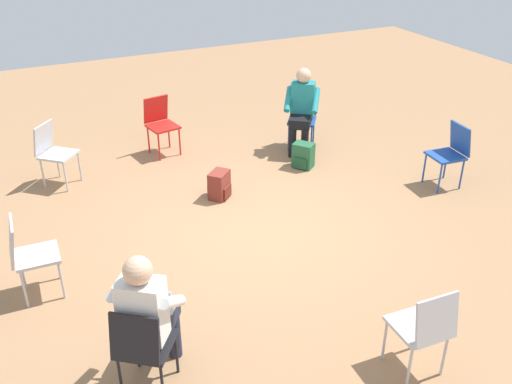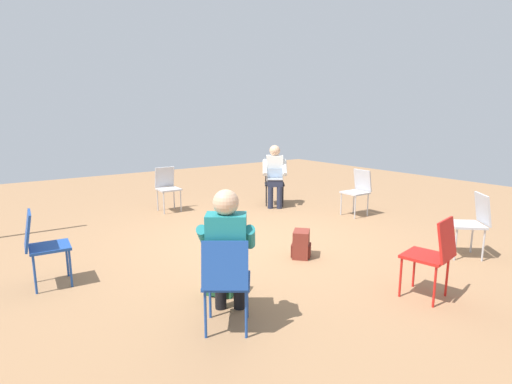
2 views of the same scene
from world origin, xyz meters
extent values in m
plane|color=#99704C|center=(0.00, 0.00, 0.00)|extent=(16.23, 16.23, 0.00)
cube|color=#B7B7BC|center=(2.43, 0.22, 0.43)|extent=(0.41, 0.41, 0.03)
cylinder|color=#B7B7BC|center=(2.26, 0.06, 0.21)|extent=(0.02, 0.02, 0.42)
cylinder|color=#B7B7BC|center=(2.27, 0.40, 0.21)|extent=(0.02, 0.02, 0.42)
cylinder|color=#B7B7BC|center=(2.60, 0.05, 0.21)|extent=(0.02, 0.02, 0.42)
cylinder|color=#B7B7BC|center=(2.61, 0.39, 0.21)|extent=(0.02, 0.02, 0.42)
cube|color=#B7B7BC|center=(2.62, 0.22, 0.65)|extent=(0.10, 0.38, 0.40)
cube|color=#1E4799|center=(-2.67, 0.10, 0.43)|extent=(0.43, 0.43, 0.03)
cylinder|color=#1E4799|center=(-2.48, 0.25, 0.21)|extent=(0.02, 0.02, 0.42)
cylinder|color=#1E4799|center=(-2.51, -0.08, 0.21)|extent=(0.02, 0.02, 0.42)
cylinder|color=#1E4799|center=(-2.82, 0.28, 0.21)|extent=(0.02, 0.02, 0.42)
cylinder|color=#1E4799|center=(-2.85, -0.05, 0.21)|extent=(0.02, 0.02, 0.42)
cube|color=#1E4799|center=(-2.86, 0.12, 0.65)|extent=(0.13, 0.39, 0.40)
cube|color=#B7B7BC|center=(-0.22, 2.55, 0.43)|extent=(0.42, 0.42, 0.03)
cylinder|color=#B7B7BC|center=(-0.05, 2.38, 0.21)|extent=(0.02, 0.02, 0.42)
cylinder|color=#B7B7BC|center=(-0.39, 2.39, 0.21)|extent=(0.02, 0.02, 0.42)
cylinder|color=#B7B7BC|center=(-0.04, 2.72, 0.21)|extent=(0.02, 0.02, 0.42)
cylinder|color=#B7B7BC|center=(-0.38, 2.73, 0.21)|extent=(0.02, 0.02, 0.42)
cube|color=#B7B7BC|center=(-0.21, 2.74, 0.65)|extent=(0.38, 0.11, 0.40)
cube|color=red|center=(0.38, -2.45, 0.43)|extent=(0.47, 0.47, 0.03)
cylinder|color=red|center=(0.18, -2.32, 0.21)|extent=(0.02, 0.02, 0.42)
cylinder|color=red|center=(0.51, -2.25, 0.21)|extent=(0.02, 0.02, 0.42)
cylinder|color=red|center=(0.24, -2.65, 0.21)|extent=(0.02, 0.02, 0.42)
cylinder|color=red|center=(0.57, -2.59, 0.21)|extent=(0.02, 0.02, 0.42)
cube|color=red|center=(0.41, -2.64, 0.65)|extent=(0.39, 0.16, 0.40)
cube|color=#1E4799|center=(-1.58, -1.80, 0.43)|extent=(0.56, 0.56, 0.03)
cylinder|color=#1E4799|center=(-1.62, -1.56, 0.21)|extent=(0.02, 0.02, 0.42)
cylinder|color=#1E4799|center=(-1.35, -1.76, 0.21)|extent=(0.02, 0.02, 0.42)
cylinder|color=#1E4799|center=(-1.82, -1.83, 0.21)|extent=(0.02, 0.02, 0.42)
cylinder|color=#1E4799|center=(-1.54, -2.03, 0.21)|extent=(0.02, 0.02, 0.42)
cube|color=#1E4799|center=(-1.69, -1.95, 0.65)|extent=(0.36, 0.30, 0.40)
cube|color=#B7B7BC|center=(1.91, -2.08, 0.43)|extent=(0.56, 0.56, 0.03)
cylinder|color=#B7B7BC|center=(1.67, -2.10, 0.21)|extent=(0.02, 0.02, 0.42)
cylinder|color=#B7B7BC|center=(1.89, -1.84, 0.21)|extent=(0.02, 0.02, 0.42)
cylinder|color=#B7B7BC|center=(1.92, -2.32, 0.21)|extent=(0.02, 0.02, 0.42)
cylinder|color=#B7B7BC|center=(2.15, -2.07, 0.21)|extent=(0.02, 0.02, 0.42)
cube|color=#B7B7BC|center=(2.05, -2.21, 0.65)|extent=(0.32, 0.35, 0.40)
cube|color=black|center=(1.81, 1.82, 0.43)|extent=(0.56, 0.56, 0.03)
cylinder|color=black|center=(1.85, 1.59, 0.21)|extent=(0.02, 0.02, 0.42)
cylinder|color=black|center=(1.57, 1.79, 0.21)|extent=(0.02, 0.02, 0.42)
cylinder|color=black|center=(2.05, 1.86, 0.21)|extent=(0.02, 0.02, 0.42)
cube|color=black|center=(1.92, 1.98, 0.65)|extent=(0.36, 0.30, 0.40)
cylinder|color=#23283D|center=(1.67, 1.48, 0.23)|extent=(0.11, 0.11, 0.45)
cylinder|color=#23283D|center=(1.52, 1.59, 0.23)|extent=(0.11, 0.11, 0.45)
cube|color=#23283D|center=(1.70, 1.67, 0.51)|extent=(0.49, 0.52, 0.14)
cube|color=silver|center=(1.81, 1.82, 0.77)|extent=(0.40, 0.38, 0.52)
sphere|color=#DBAD89|center=(1.81, 1.82, 1.13)|extent=(0.22, 0.22, 0.22)
cylinder|color=silver|center=(1.91, 1.62, 0.80)|extent=(0.31, 0.37, 0.31)
cylinder|color=silver|center=(1.59, 1.86, 0.80)|extent=(0.31, 0.37, 0.31)
cube|color=#9EA0A5|center=(1.63, 1.58, 0.59)|extent=(0.37, 0.36, 0.02)
cube|color=#B2D1F2|center=(1.70, 1.67, 0.70)|extent=(0.27, 0.22, 0.20)
cylinder|color=black|center=(-1.45, -1.45, 0.23)|extent=(0.11, 0.11, 0.45)
cylinder|color=black|center=(-1.30, -1.56, 0.23)|extent=(0.11, 0.11, 0.45)
cube|color=black|center=(-1.47, -1.64, 0.51)|extent=(0.49, 0.52, 0.14)
cube|color=teal|center=(-1.58, -1.80, 0.77)|extent=(0.40, 0.38, 0.52)
sphere|color=#DBAD89|center=(-1.58, -1.80, 1.13)|extent=(0.22, 0.22, 0.22)
cylinder|color=teal|center=(-1.69, -1.60, 0.80)|extent=(0.30, 0.37, 0.31)
cylinder|color=teal|center=(-1.36, -1.83, 0.80)|extent=(0.30, 0.37, 0.31)
cube|color=maroon|center=(0.14, -0.85, 0.18)|extent=(0.34, 0.34, 0.36)
cube|color=maroon|center=(0.14, -0.85, 0.10)|extent=(0.31, 0.32, 0.16)
cube|color=#235B38|center=(-1.27, -1.18, 0.18)|extent=(0.33, 0.34, 0.36)
cube|color=#1C492C|center=(-1.27, -1.18, 0.10)|extent=(0.32, 0.31, 0.16)
camera|label=1|loc=(2.45, 5.18, 3.56)|focal=40.00mm
camera|label=2|loc=(-3.27, -4.57, 1.84)|focal=28.00mm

